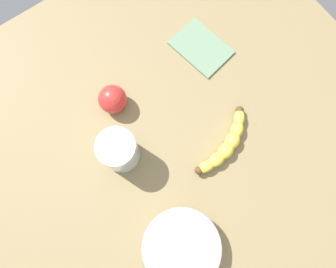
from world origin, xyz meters
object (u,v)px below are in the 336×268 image
smoothie_glass (119,151)px  apple_fruit (113,99)px  banana (226,144)px  ceramic_bowl (182,248)px

smoothie_glass → apple_fruit: bearing=-25.4°
banana → ceramic_bowl: ceramic_bowl is taller
smoothie_glass → ceramic_bowl: smoothie_glass is taller
ceramic_bowl → banana: bearing=-61.0°
apple_fruit → ceramic_bowl: bearing=170.1°
banana → apple_fruit: bearing=103.8°
ceramic_bowl → apple_fruit: 39.76cm
smoothie_glass → ceramic_bowl: (-26.47, 0.78, -2.40)cm
banana → apple_fruit: size_ratio=2.75×
banana → smoothie_glass: (13.35, 22.93, 3.70)cm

